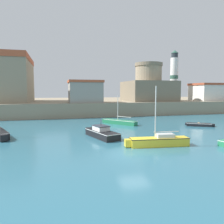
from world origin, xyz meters
TOP-DOWN VIEW (x-y plane):
  - ground_plane at (0.00, 0.00)m, footprint 200.00×200.00m
  - quay_seawall at (0.00, 45.58)m, footprint 120.00×40.00m
  - motorboat_black_1 at (-1.26, 7.25)m, footprint 3.21×6.10m
  - sailboat_green_3 at (3.63, 16.17)m, footprint 4.63×5.47m
  - sailboat_yellow_4 at (3.19, 1.85)m, footprint 6.27×1.89m
  - dinghy_black_5 at (14.71, 11.18)m, footprint 3.85×2.72m
  - church at (-16.76, 36.05)m, footprint 13.22×17.04m
  - fortress at (16.00, 32.67)m, footprint 11.06×11.06m
  - lighthouse at (24.00, 34.38)m, footprint 2.04×2.04m
  - harbor_shed_near_wharf at (32.00, 31.07)m, footprint 7.94×6.86m
  - harbor_shed_far_end at (0.00, 28.95)m, footprint 7.04×5.62m

SIDE VIEW (x-z plane):
  - ground_plane at x=0.00m, z-range 0.00..0.00m
  - dinghy_black_5 at x=14.71m, z-range -0.01..0.53m
  - sailboat_green_3 at x=3.63m, z-range -1.91..2.71m
  - sailboat_yellow_4 at x=3.19m, z-range -2.37..3.37m
  - motorboat_black_1 at x=-1.26m, z-range -0.62..1.64m
  - quay_seawall at x=0.00m, z-range 0.00..2.91m
  - harbor_shed_near_wharf at x=32.00m, z-range 2.93..7.31m
  - harbor_shed_far_end at x=0.00m, z-range 2.93..7.55m
  - fortress at x=16.00m, z-range 1.57..10.73m
  - church at x=-16.76m, z-range -0.43..17.41m
  - lighthouse at x=24.00m, z-range 2.71..15.64m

